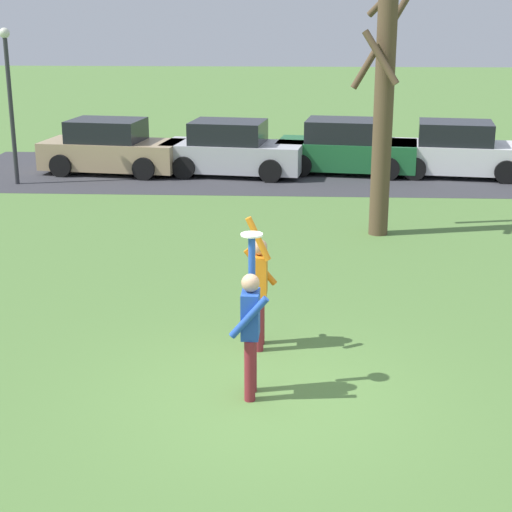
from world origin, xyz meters
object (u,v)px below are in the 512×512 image
Objects in this scene: parked_car_tan at (111,148)px; parked_car_white at (458,151)px; person_catcher at (250,325)px; lamppost_by_lot at (10,91)px; frisbee_disc at (252,235)px; parked_car_silver at (232,150)px; bare_tree_tall at (384,101)px; person_defender at (259,284)px; parked_car_green at (346,148)px.

parked_car_tan is 1.00× the size of parked_car_white.
person_catcher is 0.49× the size of lamppost_by_lot.
person_catcher is 7.45× the size of frisbee_disc.
parked_car_silver is at bearing 15.46° from lamppost_by_lot.
parked_car_silver is 1.01× the size of lamppost_by_lot.
parked_car_white is at bearing 66.12° from bare_tree_tall.
lamppost_by_lot is at bearing -145.24° from person_defender.
parked_car_silver is 0.70× the size of bare_tree_tall.
parked_car_silver is at bearing -172.39° from person_defender.
parked_car_white is 0.70× the size of bare_tree_tall.
person_catcher reaches higher than parked_car_green.
lamppost_by_lot is (-2.31, -1.79, 1.86)m from parked_car_tan.
person_catcher is 1.13m from frisbee_disc.
person_catcher is 0.34× the size of bare_tree_tall.
person_catcher is 1.57m from person_defender.
person_defender is 0.47× the size of parked_car_tan.
person_catcher is 14.45m from parked_car_silver.
person_defender is 13.47m from lamppost_by_lot.
person_defender is 0.48× the size of lamppost_by_lot.
person_catcher is at bearing -0.00° from person_defender.
person_catcher is 0.48× the size of parked_car_silver.
bare_tree_tall reaches higher than frisbee_disc.
bare_tree_tall is (-2.91, -6.58, 2.17)m from parked_car_white.
person_catcher is at bearing -89.89° from parked_car_green.
parked_car_white is 7.51m from bare_tree_tall.
parked_car_white is (10.30, 0.03, 0.00)m from parked_car_tan.
bare_tree_tall is (3.74, -6.40, 2.17)m from parked_car_silver.
person_defender is at bearing -109.99° from bare_tree_tall.
person_defender is 0.47× the size of parked_car_silver.
person_catcher reaches higher than parked_car_silver.
bare_tree_tall is (2.36, 7.76, 0.81)m from frisbee_disc.
parked_car_silver is 1.00× the size of parked_car_white.
lamppost_by_lot is (-7.36, 11.16, 1.60)m from person_defender.
parked_car_tan and parked_car_silver have the same top height.
person_defender is at bearing 88.65° from frisbee_disc.
parked_car_green is (3.37, 0.49, 0.00)m from parked_car_silver.
frisbee_disc is at bearing -76.67° from parked_car_silver.
lamppost_by_lot is at bearing 153.89° from bare_tree_tall.
lamppost_by_lot is (-12.61, -1.82, 1.86)m from parked_car_white.
lamppost_by_lot is at bearing -134.32° from parked_car_tan.
person_catcher is 0.48× the size of parked_car_white.
frisbee_disc is at bearing -102.42° from parked_car_white.
parked_car_green and parked_car_white have the same top height.
lamppost_by_lot is at bearing -159.29° from parked_car_green.
bare_tree_tall reaches higher than parked_car_white.
parked_car_green is at bearing 12.92° from lamppost_by_lot.
person_defender is 7.30× the size of frisbee_disc.
parked_car_green is at bearing 16.10° from parked_car_silver.
parked_car_tan is at bearing -172.05° from parked_car_white.
parked_car_white is at bearing -18.59° from person_catcher.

